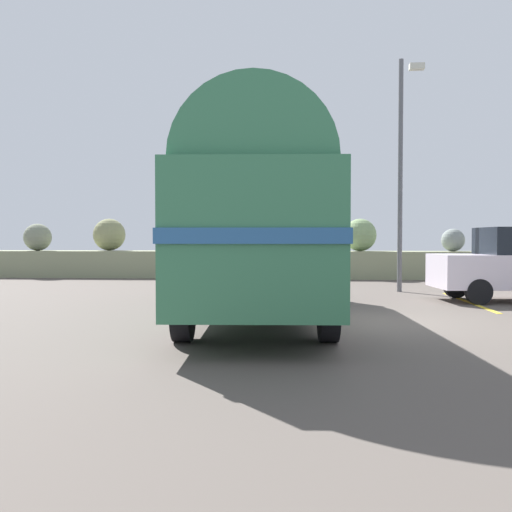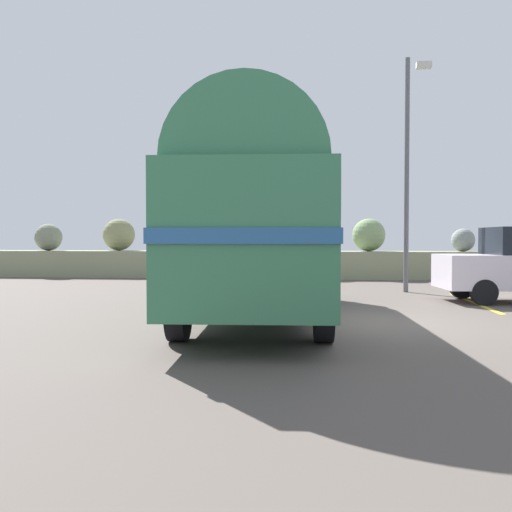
# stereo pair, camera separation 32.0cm
# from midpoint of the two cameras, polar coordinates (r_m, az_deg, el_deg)

# --- Properties ---
(ground) EXTENTS (32.00, 26.00, 0.02)m
(ground) POSITION_cam_midpoint_polar(r_m,az_deg,el_deg) (10.73, 11.77, -6.73)
(ground) COLOR #544C46
(breakwater) EXTENTS (31.36, 2.07, 2.46)m
(breakwater) POSITION_cam_midpoint_polar(r_m,az_deg,el_deg) (22.42, 8.70, -0.38)
(breakwater) COLOR gray
(breakwater) RESTS_ON ground
(vintage_coach) EXTENTS (2.92, 8.71, 3.70)m
(vintage_coach) POSITION_cam_midpoint_polar(r_m,az_deg,el_deg) (11.01, 1.09, 4.17)
(vintage_coach) COLOR black
(vintage_coach) RESTS_ON ground
(lamp_post) EXTENTS (0.83, 0.61, 6.88)m
(lamp_post) POSITION_cam_midpoint_polar(r_m,az_deg,el_deg) (17.14, 15.98, 9.28)
(lamp_post) COLOR #5B5B60
(lamp_post) RESTS_ON ground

